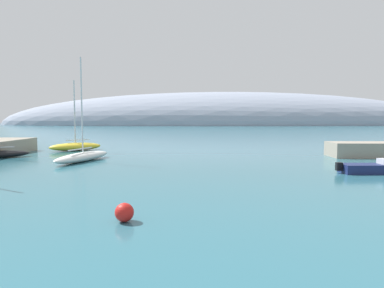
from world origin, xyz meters
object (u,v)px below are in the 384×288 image
Objects in this scene: sailboat_yellow_mid_mooring at (76,146)px; mooring_buoy_red at (124,212)px; motorboat_navy_alongside_breakwater at (378,168)px; sailboat_white_near_shore at (83,156)px.

sailboat_yellow_mid_mooring reaches higher than mooring_buoy_red.
motorboat_navy_alongside_breakwater is at bearing 114.87° from sailboat_yellow_mid_mooring.
sailboat_white_near_shore is 1.68× the size of motorboat_navy_alongside_breakwater.
mooring_buoy_red is at bearing -140.79° from sailboat_white_near_shore.
sailboat_white_near_shore reaches higher than mooring_buoy_red.
sailboat_white_near_shore is 20.33m from mooring_buoy_red.
mooring_buoy_red is at bearing -146.18° from motorboat_navy_alongside_breakwater.
motorboat_navy_alongside_breakwater is at bearing -89.22° from sailboat_white_near_shore.
sailboat_yellow_mid_mooring is at bearing 146.92° from motorboat_navy_alongside_breakwater.
sailboat_white_near_shore is 13.04× the size of mooring_buoy_red.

